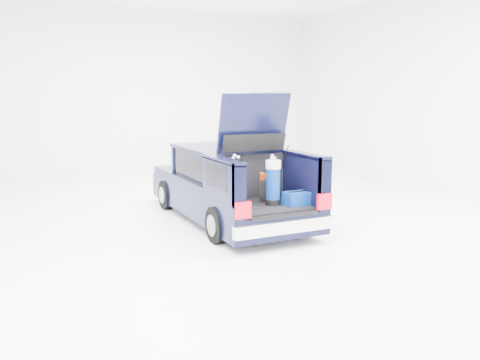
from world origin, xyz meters
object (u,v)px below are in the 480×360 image
red_suitcase (269,187)px  black_golf_bag (236,183)px  blue_golf_bag (273,182)px  car (227,185)px  blue_duffel (298,198)px

red_suitcase → black_golf_bag: (-0.69, -0.10, 0.14)m
black_golf_bag → red_suitcase: bearing=32.7°
blue_golf_bag → black_golf_bag: bearing=147.5°
car → black_golf_bag: (-0.50, -1.50, 0.32)m
red_suitcase → blue_duffel: 0.55m
car → black_golf_bag: size_ratio=5.33×
car → blue_duffel: size_ratio=9.80×
black_golf_bag → blue_golf_bag: bearing=11.5°
red_suitcase → black_golf_bag: size_ratio=0.61×
red_suitcase → blue_golf_bag: size_ratio=0.62×
car → red_suitcase: (0.19, -1.40, 0.18)m
blue_duffel → red_suitcase: bearing=123.9°
red_suitcase → black_golf_bag: black_golf_bag is taller
blue_golf_bag → blue_duffel: (0.38, -0.19, -0.28)m
red_suitcase → blue_duffel: bearing=-29.3°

